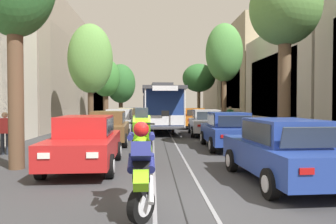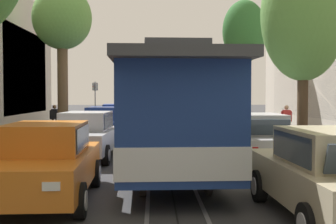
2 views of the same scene
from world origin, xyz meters
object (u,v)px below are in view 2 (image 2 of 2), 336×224
object	(u,v)px
motorcycle_with_rider	(171,112)
parked_car_silver_mid_left	(256,139)
parked_car_blue_second_right	(104,124)
parked_car_silver_mid_right	(86,135)
street_tree_kerb_left_second	(304,16)
cable_car_trolley	(169,114)
fire_hydrant	(274,141)
parked_car_beige_fourth_left	(331,174)
parked_car_brown_second_left	(226,126)
street_tree_kerb_right_near	(62,21)
pedestrian_on_right_pavement	(55,117)
pedestrian_crossing_far	(286,119)
parked_car_red_near_left	(208,119)
street_tree_kerb_left_near	(244,34)
parked_car_orange_fourth_right	(45,162)
street_sign_post	(95,100)
parked_car_blue_near_right	(116,117)

from	to	relation	value
motorcycle_with_rider	parked_car_silver_mid_left	bearing A→B (deg)	97.44
parked_car_blue_second_right	parked_car_silver_mid_right	xyz separation A→B (m)	(-0.02, 5.60, 0.00)
parked_car_blue_second_right	street_tree_kerb_left_second	bearing A→B (deg)	138.53
cable_car_trolley	fire_hydrant	bearing A→B (deg)	-130.13
parked_car_beige_fourth_left	parked_car_brown_second_left	bearing A→B (deg)	-90.36
parked_car_brown_second_left	cable_car_trolley	world-z (taller)	cable_car_trolley
parked_car_silver_mid_right	street_tree_kerb_right_near	size ratio (longest dim) A/B	0.60
street_tree_kerb_right_near	pedestrian_on_right_pavement	distance (m)	6.00
parked_car_blue_second_right	pedestrian_crossing_far	distance (m)	9.00
parked_car_red_near_left	street_tree_kerb_left_near	world-z (taller)	street_tree_kerb_left_near
motorcycle_with_rider	pedestrian_on_right_pavement	distance (m)	7.68
parked_car_red_near_left	cable_car_trolley	distance (m)	13.23
parked_car_beige_fourth_left	fire_hydrant	bearing A→B (deg)	-99.40
street_tree_kerb_left_second	parked_car_blue_second_right	bearing A→B (deg)	-41.47
street_tree_kerb_right_near	parked_car_silver_mid_right	bearing A→B (deg)	107.73
parked_car_orange_fourth_right	street_tree_kerb_left_second	bearing A→B (deg)	-144.10
parked_car_orange_fourth_right	street_tree_kerb_left_near	size ratio (longest dim) A/B	0.59
street_tree_kerb_left_near	motorcycle_with_rider	bearing A→B (deg)	-46.87
fire_hydrant	pedestrian_on_right_pavement	bearing A→B (deg)	-40.13
pedestrian_crossing_far	parked_car_silver_mid_left	bearing A→B (deg)	67.16
parked_car_silver_mid_right	motorcycle_with_rider	size ratio (longest dim) A/B	2.34
parked_car_brown_second_left	cable_car_trolley	distance (m)	7.75
pedestrian_on_right_pavement	pedestrian_crossing_far	xyz separation A→B (m)	(-12.17, 3.14, 0.03)
parked_car_silver_mid_right	motorcycle_with_rider	bearing A→B (deg)	-104.04
fire_hydrant	parked_car_beige_fourth_left	bearing A→B (deg)	80.60
parked_car_beige_fourth_left	street_sign_post	bearing A→B (deg)	-71.38
parked_car_blue_second_right	street_tree_kerb_right_near	xyz separation A→B (m)	(2.09, -0.99, 4.88)
parked_car_red_near_left	parked_car_brown_second_left	size ratio (longest dim) A/B	1.00
parked_car_blue_second_right	street_sign_post	bearing A→B (deg)	-79.12
motorcycle_with_rider	cable_car_trolley	bearing A→B (deg)	87.45
parked_car_brown_second_left	pedestrian_on_right_pavement	world-z (taller)	parked_car_brown_second_left
motorcycle_with_rider	street_tree_kerb_left_near	bearing A→B (deg)	133.13
parked_car_blue_near_right	pedestrian_crossing_far	world-z (taller)	pedestrian_crossing_far
parked_car_blue_near_right	street_sign_post	xyz separation A→B (m)	(1.33, -0.68, 1.02)
parked_car_red_near_left	pedestrian_crossing_far	xyz separation A→B (m)	(-3.61, 2.72, 0.12)
parked_car_brown_second_left	parked_car_silver_mid_right	distance (m)	6.62
parked_car_orange_fourth_right	street_sign_post	distance (m)	18.14
cable_car_trolley	fire_hydrant	world-z (taller)	cable_car_trolley
parked_car_orange_fourth_right	parked_car_silver_mid_right	bearing A→B (deg)	-89.45
parked_car_blue_near_right	parked_car_blue_second_right	xyz separation A→B (m)	(0.04, 5.99, 0.00)
parked_car_beige_fourth_left	parked_car_orange_fourth_right	xyz separation A→B (m)	(5.26, -1.58, 0.00)
street_tree_kerb_left_second	street_tree_kerb_right_near	world-z (taller)	street_tree_kerb_right_near
street_tree_kerb_left_second	street_tree_kerb_right_near	distance (m)	11.78
parked_car_blue_second_right	pedestrian_on_right_pavement	world-z (taller)	parked_car_blue_second_right
parked_car_red_near_left	parked_car_silver_mid_left	world-z (taller)	same
parked_car_silver_mid_right	street_tree_kerb_right_near	world-z (taller)	street_tree_kerb_right_near
parked_car_blue_second_right	parked_car_blue_near_right	bearing A→B (deg)	-90.41
cable_car_trolley	parked_car_blue_second_right	bearing A→B (deg)	-73.27
street_tree_kerb_left_second	fire_hydrant	xyz separation A→B (m)	(0.31, -2.22, -4.27)
parked_car_silver_mid_left	street_tree_kerb_right_near	bearing A→B (deg)	-46.75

